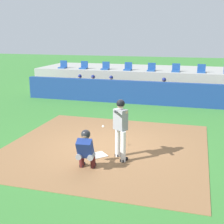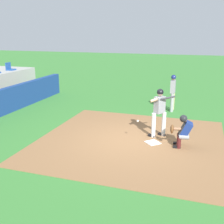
{
  "view_description": "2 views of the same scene",
  "coord_description": "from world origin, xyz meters",
  "px_view_note": "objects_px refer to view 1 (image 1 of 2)",
  "views": [
    {
      "loc": [
        2.76,
        -9.02,
        3.6
      ],
      "look_at": [
        0.0,
        0.7,
        1.0
      ],
      "focal_mm": 49.15,
      "sensor_mm": 36.0,
      "label": 1
    },
    {
      "loc": [
        -9.15,
        -2.3,
        3.76
      ],
      "look_at": [
        0.0,
        0.7,
        1.0
      ],
      "focal_mm": 45.19,
      "sensor_mm": 36.0,
      "label": 2
    }
  ],
  "objects_px": {
    "batter_at_plate": "(120,126)",
    "catcher_crouched": "(86,148)",
    "stadium_seat_0": "(63,66)",
    "dugout_player_2": "(111,87)",
    "dugout_player_0": "(79,85)",
    "stadium_seat_2": "(105,67)",
    "home_plate": "(99,155)",
    "stadium_seat_3": "(128,68)",
    "stadium_seat_4": "(151,69)",
    "dugout_player_3": "(163,89)",
    "stadium_seat_5": "(176,70)",
    "dugout_player_1": "(93,86)",
    "stadium_seat_6": "(201,70)",
    "stadium_seat_1": "(84,67)"
  },
  "relations": [
    {
      "from": "dugout_player_2",
      "to": "stadium_seat_5",
      "type": "relative_size",
      "value": 2.71
    },
    {
      "from": "stadium_seat_3",
      "to": "stadium_seat_4",
      "type": "distance_m",
      "value": 1.44
    },
    {
      "from": "home_plate",
      "to": "batter_at_plate",
      "type": "xyz_separation_m",
      "value": [
        0.69,
        -0.07,
        1.01
      ]
    },
    {
      "from": "stadium_seat_0",
      "to": "stadium_seat_4",
      "type": "relative_size",
      "value": 1.0
    },
    {
      "from": "dugout_player_2",
      "to": "dugout_player_0",
      "type": "bearing_deg",
      "value": 180.0
    },
    {
      "from": "stadium_seat_2",
      "to": "stadium_seat_3",
      "type": "bearing_deg",
      "value": 0.0
    },
    {
      "from": "dugout_player_0",
      "to": "home_plate",
      "type": "bearing_deg",
      "value": -64.68
    },
    {
      "from": "stadium_seat_4",
      "to": "stadium_seat_3",
      "type": "bearing_deg",
      "value": 180.0
    },
    {
      "from": "dugout_player_3",
      "to": "stadium_seat_5",
      "type": "xyz_separation_m",
      "value": [
        0.45,
        2.03,
        0.86
      ]
    },
    {
      "from": "batter_at_plate",
      "to": "stadium_seat_6",
      "type": "relative_size",
      "value": 3.76
    },
    {
      "from": "home_plate",
      "to": "dugout_player_3",
      "type": "xyz_separation_m",
      "value": [
        0.99,
        8.14,
        0.65
      ]
    },
    {
      "from": "catcher_crouched",
      "to": "stadium_seat_1",
      "type": "bearing_deg",
      "value": 111.11
    },
    {
      "from": "batter_at_plate",
      "to": "stadium_seat_2",
      "type": "relative_size",
      "value": 3.76
    },
    {
      "from": "batter_at_plate",
      "to": "stadium_seat_0",
      "type": "xyz_separation_m",
      "value": [
        -6.47,
        10.25,
        0.5
      ]
    },
    {
      "from": "stadium_seat_5",
      "to": "stadium_seat_6",
      "type": "xyz_separation_m",
      "value": [
        1.44,
        0.0,
        0.0
      ]
    },
    {
      "from": "stadium_seat_4",
      "to": "stadium_seat_1",
      "type": "bearing_deg",
      "value": 180.0
    },
    {
      "from": "batter_at_plate",
      "to": "dugout_player_3",
      "type": "distance_m",
      "value": 8.23
    },
    {
      "from": "stadium_seat_2",
      "to": "stadium_seat_5",
      "type": "distance_m",
      "value": 4.33
    },
    {
      "from": "stadium_seat_3",
      "to": "stadium_seat_5",
      "type": "relative_size",
      "value": 1.0
    },
    {
      "from": "dugout_player_2",
      "to": "stadium_seat_4",
      "type": "height_order",
      "value": "stadium_seat_4"
    },
    {
      "from": "home_plate",
      "to": "dugout_player_2",
      "type": "xyz_separation_m",
      "value": [
        -1.97,
        8.14,
        0.65
      ]
    },
    {
      "from": "catcher_crouched",
      "to": "stadium_seat_3",
      "type": "height_order",
      "value": "stadium_seat_3"
    },
    {
      "from": "stadium_seat_2",
      "to": "stadium_seat_6",
      "type": "relative_size",
      "value": 1.0
    },
    {
      "from": "stadium_seat_1",
      "to": "stadium_seat_2",
      "type": "height_order",
      "value": "same"
    },
    {
      "from": "dugout_player_0",
      "to": "dugout_player_1",
      "type": "distance_m",
      "value": 0.81
    },
    {
      "from": "dugout_player_2",
      "to": "stadium_seat_2",
      "type": "distance_m",
      "value": 2.39
    },
    {
      "from": "catcher_crouched",
      "to": "stadium_seat_2",
      "type": "bearing_deg",
      "value": 104.39
    },
    {
      "from": "batter_at_plate",
      "to": "catcher_crouched",
      "type": "bearing_deg",
      "value": -128.45
    },
    {
      "from": "dugout_player_0",
      "to": "dugout_player_1",
      "type": "height_order",
      "value": "same"
    },
    {
      "from": "dugout_player_0",
      "to": "dugout_player_1",
      "type": "relative_size",
      "value": 1.0
    },
    {
      "from": "stadium_seat_1",
      "to": "stadium_seat_4",
      "type": "relative_size",
      "value": 1.0
    },
    {
      "from": "batter_at_plate",
      "to": "dugout_player_3",
      "type": "relative_size",
      "value": 1.39
    },
    {
      "from": "dugout_player_1",
      "to": "stadium_seat_1",
      "type": "relative_size",
      "value": 2.71
    },
    {
      "from": "dugout_player_3",
      "to": "dugout_player_2",
      "type": "bearing_deg",
      "value": 180.0
    },
    {
      "from": "home_plate",
      "to": "stadium_seat_2",
      "type": "xyz_separation_m",
      "value": [
        -2.89,
        10.18,
        1.51
      ]
    },
    {
      "from": "stadium_seat_0",
      "to": "stadium_seat_2",
      "type": "xyz_separation_m",
      "value": [
        2.89,
        0.0,
        0.0
      ]
    },
    {
      "from": "catcher_crouched",
      "to": "dugout_player_0",
      "type": "distance_m",
      "value": 9.89
    },
    {
      "from": "batter_at_plate",
      "to": "stadium_seat_4",
      "type": "xyz_separation_m",
      "value": [
        -0.69,
        10.25,
        0.5
      ]
    },
    {
      "from": "batter_at_plate",
      "to": "stadium_seat_4",
      "type": "height_order",
      "value": "stadium_seat_4"
    },
    {
      "from": "batter_at_plate",
      "to": "stadium_seat_2",
      "type": "bearing_deg",
      "value": 109.26
    },
    {
      "from": "batter_at_plate",
      "to": "stadium_seat_1",
      "type": "relative_size",
      "value": 3.76
    },
    {
      "from": "stadium_seat_0",
      "to": "stadium_seat_2",
      "type": "height_order",
      "value": "same"
    },
    {
      "from": "home_plate",
      "to": "batter_at_plate",
      "type": "bearing_deg",
      "value": -5.77
    },
    {
      "from": "dugout_player_0",
      "to": "stadium_seat_1",
      "type": "distance_m",
      "value": 2.26
    },
    {
      "from": "home_plate",
      "to": "stadium_seat_3",
      "type": "distance_m",
      "value": 10.39
    },
    {
      "from": "stadium_seat_4",
      "to": "stadium_seat_5",
      "type": "xyz_separation_m",
      "value": [
        1.44,
        0.0,
        0.0
      ]
    },
    {
      "from": "home_plate",
      "to": "stadium_seat_2",
      "type": "relative_size",
      "value": 0.92
    },
    {
      "from": "stadium_seat_0",
      "to": "stadium_seat_4",
      "type": "distance_m",
      "value": 5.78
    },
    {
      "from": "dugout_player_1",
      "to": "stadium_seat_1",
      "type": "xyz_separation_m",
      "value": [
        -1.29,
        2.03,
        0.86
      ]
    },
    {
      "from": "catcher_crouched",
      "to": "stadium_seat_0",
      "type": "bearing_deg",
      "value": 117.27
    }
  ]
}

